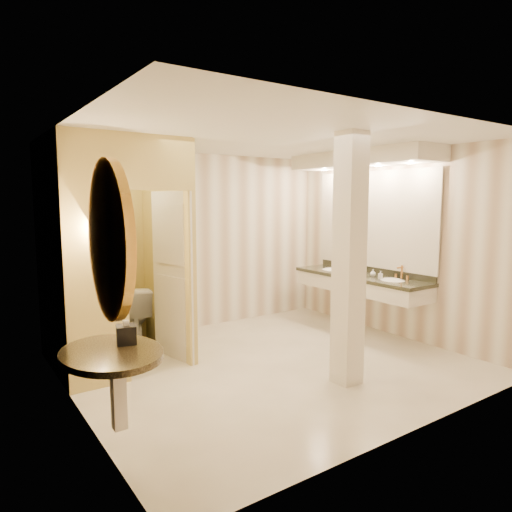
{
  "coord_description": "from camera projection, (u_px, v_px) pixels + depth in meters",
  "views": [
    {
      "loc": [
        -3.21,
        -4.31,
        1.99
      ],
      "look_at": [
        -0.1,
        0.2,
        1.32
      ],
      "focal_mm": 32.0,
      "sensor_mm": 36.0,
      "label": 1
    }
  ],
  "objects": [
    {
      "name": "pillar",
      "position": [
        349.0,
        261.0,
        4.87
      ],
      "size": [
        0.26,
        0.26,
        2.7
      ],
      "primitive_type": "cube",
      "color": "silver",
      "rests_on": "floor"
    },
    {
      "name": "wall_back",
      "position": [
        195.0,
        242.0,
        7.04
      ],
      "size": [
        4.5,
        0.02,
        2.7
      ],
      "primitive_type": "cube",
      "color": "white",
      "rests_on": "floor"
    },
    {
      "name": "console_shelf",
      "position": [
        111.0,
        289.0,
        3.36
      ],
      "size": [
        0.92,
        0.92,
        1.91
      ],
      "color": "black",
      "rests_on": "floor"
    },
    {
      "name": "tissue_box",
      "position": [
        126.0,
        334.0,
        3.56
      ],
      "size": [
        0.18,
        0.18,
        0.15
      ],
      "primitive_type": "cube",
      "rotation": [
        0.0,
        0.0,
        -0.25
      ],
      "color": "black",
      "rests_on": "console_shelf"
    },
    {
      "name": "wall_right",
      "position": [
        396.0,
        244.0,
        6.67
      ],
      "size": [
        0.02,
        4.0,
        2.7
      ],
      "primitive_type": "cube",
      "color": "white",
      "rests_on": "floor"
    },
    {
      "name": "floor",
      "position": [
        272.0,
        364.0,
        5.57
      ],
      "size": [
        4.5,
        4.5,
        0.0
      ],
      "primitive_type": "plane",
      "color": "white",
      "rests_on": "ground"
    },
    {
      "name": "soap_bottle_c",
      "position": [
        344.0,
        267.0,
        7.0
      ],
      "size": [
        0.1,
        0.1,
        0.21
      ],
      "primitive_type": "imported",
      "rotation": [
        0.0,
        0.0,
        0.34
      ],
      "color": "#C6B28C",
      "rests_on": "vanity"
    },
    {
      "name": "toilet",
      "position": [
        134.0,
        315.0,
        6.33
      ],
      "size": [
        0.65,
        0.9,
        0.82
      ],
      "primitive_type": "imported",
      "rotation": [
        0.0,
        0.0,
        2.88
      ],
      "color": "white",
      "rests_on": "floor"
    },
    {
      "name": "ceiling",
      "position": [
        273.0,
        138.0,
        5.24
      ],
      "size": [
        4.5,
        4.5,
        0.0
      ],
      "primitive_type": "plane",
      "rotation": [
        3.14,
        0.0,
        0.0
      ],
      "color": "silver",
      "rests_on": "wall_back"
    },
    {
      "name": "vanity",
      "position": [
        363.0,
        225.0,
        6.81
      ],
      "size": [
        0.75,
        2.42,
        2.09
      ],
      "color": "silver",
      "rests_on": "floor"
    },
    {
      "name": "wall_front",
      "position": [
        417.0,
        278.0,
        3.77
      ],
      "size": [
        4.5,
        0.02,
        2.7
      ],
      "primitive_type": "cube",
      "color": "white",
      "rests_on": "floor"
    },
    {
      "name": "wall_sconce",
      "position": [
        95.0,
        226.0,
        4.63
      ],
      "size": [
        0.14,
        0.14,
        0.42
      ],
      "color": "#BA7C3B",
      "rests_on": "toilet_closet"
    },
    {
      "name": "wall_left",
      "position": [
        74.0,
        271.0,
        4.14
      ],
      "size": [
        0.02,
        4.0,
        2.7
      ],
      "primitive_type": "cube",
      "color": "white",
      "rests_on": "floor"
    },
    {
      "name": "toilet_closet",
      "position": [
        152.0,
        250.0,
        5.57
      ],
      "size": [
        1.5,
        1.55,
        2.7
      ],
      "color": "#E0CC75",
      "rests_on": "floor"
    },
    {
      "name": "soap_bottle_b",
      "position": [
        373.0,
        273.0,
        6.71
      ],
      "size": [
        0.09,
        0.09,
        0.11
      ],
      "primitive_type": "imported",
      "rotation": [
        0.0,
        0.0,
        -0.1
      ],
      "color": "silver",
      "rests_on": "vanity"
    },
    {
      "name": "soap_bottle_a",
      "position": [
        380.0,
        275.0,
        6.49
      ],
      "size": [
        0.07,
        0.07,
        0.12
      ],
      "primitive_type": "imported",
      "rotation": [
        0.0,
        0.0,
        0.4
      ],
      "color": "beige",
      "rests_on": "vanity"
    }
  ]
}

